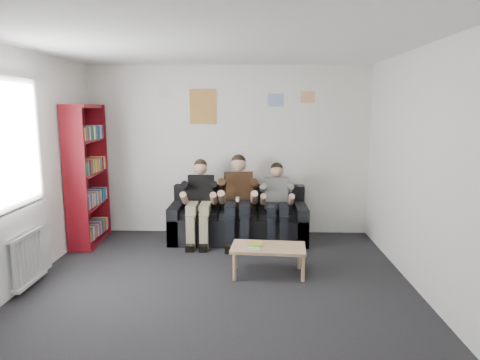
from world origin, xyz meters
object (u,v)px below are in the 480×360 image
at_px(sofa, 239,221).
at_px(bookshelf, 88,175).
at_px(coffee_table, 268,250).
at_px(person_right, 277,204).
at_px(person_middle, 238,201).
at_px(person_left, 200,202).

relative_size(sofa, bookshelf, 1.00).
relative_size(coffee_table, person_right, 0.74).
bearing_deg(coffee_table, sofa, 106.05).
bearing_deg(person_right, coffee_table, -94.29).
xyz_separation_m(bookshelf, coffee_table, (2.66, -1.19, -0.72)).
bearing_deg(person_middle, person_right, -9.01).
relative_size(sofa, coffee_table, 2.31).
bearing_deg(person_middle, sofa, 80.27).
bearing_deg(person_middle, person_left, 169.83).
bearing_deg(sofa, bookshelf, -173.74).
height_order(bookshelf, person_middle, bookshelf).
bearing_deg(person_right, person_middle, -175.94).
distance_m(sofa, person_right, 0.69).
bearing_deg(person_left, person_right, 0.49).
height_order(person_middle, person_right, person_middle).
distance_m(coffee_table, person_middle, 1.35).
height_order(bookshelf, person_left, bookshelf).
distance_m(person_middle, person_right, 0.58).
relative_size(coffee_table, person_middle, 0.67).
distance_m(bookshelf, person_middle, 2.28).
distance_m(sofa, coffee_table, 1.50).
bearing_deg(sofa, person_middle, -90.00).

